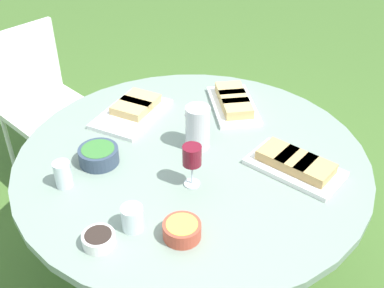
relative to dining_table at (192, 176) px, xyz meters
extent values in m
plane|color=#446B2B|center=(0.00, 0.00, -0.63)|extent=(40.00, 40.00, 0.00)
cylinder|color=#4C4C51|center=(0.00, 0.00, -0.62)|extent=(0.56, 0.56, 0.02)
cylinder|color=#4C4C51|center=(0.00, 0.00, -0.27)|extent=(0.11, 0.11, 0.68)
cylinder|color=gray|center=(0.00, 0.00, 0.08)|extent=(1.40, 1.40, 0.03)
cube|color=silver|center=(0.54, -1.00, -0.18)|extent=(0.59, 0.58, 0.04)
cube|color=silver|center=(0.63, -1.17, 0.05)|extent=(0.40, 0.24, 0.42)
cylinder|color=silver|center=(0.62, -0.74, -0.41)|extent=(0.03, 0.03, 0.43)
cylinder|color=silver|center=(0.28, -0.93, -0.41)|extent=(0.03, 0.03, 0.43)
cylinder|color=silver|center=(0.80, -1.07, -0.41)|extent=(0.03, 0.03, 0.43)
cylinder|color=silver|center=(0.46, -1.25, -0.41)|extent=(0.03, 0.03, 0.43)
cylinder|color=silver|center=(-0.04, -0.06, 0.19)|extent=(0.10, 0.10, 0.18)
cone|color=silver|center=(0.00, -0.06, 0.27)|extent=(0.02, 0.02, 0.02)
cylinder|color=silver|center=(0.05, 0.16, 0.10)|extent=(0.06, 0.06, 0.01)
cylinder|color=silver|center=(0.05, 0.16, 0.15)|extent=(0.01, 0.01, 0.09)
cylinder|color=maroon|center=(0.05, 0.16, 0.23)|extent=(0.07, 0.07, 0.08)
cube|color=white|center=(0.17, -0.37, 0.11)|extent=(0.41, 0.42, 0.02)
cube|color=tan|center=(0.11, -0.42, 0.14)|extent=(0.19, 0.19, 0.04)
cube|color=tan|center=(0.17, -0.37, 0.14)|extent=(0.19, 0.19, 0.04)
cube|color=white|center=(-0.35, 0.20, 0.11)|extent=(0.36, 0.40, 0.02)
cube|color=tan|center=(-0.31, 0.13, 0.14)|extent=(0.17, 0.17, 0.04)
cube|color=tan|center=(-0.35, 0.20, 0.14)|extent=(0.17, 0.17, 0.04)
cube|color=tan|center=(-0.39, 0.27, 0.14)|extent=(0.17, 0.17, 0.04)
cube|color=white|center=(-0.29, -0.30, 0.11)|extent=(0.24, 0.38, 0.02)
cube|color=tan|center=(-0.31, -0.38, 0.14)|extent=(0.14, 0.14, 0.04)
cube|color=tan|center=(-0.29, -0.30, 0.14)|extent=(0.14, 0.14, 0.04)
cube|color=tan|center=(-0.28, -0.22, 0.14)|extent=(0.14, 0.14, 0.04)
cylinder|color=#B74733|center=(0.16, 0.40, 0.13)|extent=(0.13, 0.13, 0.05)
cylinder|color=#E0C147|center=(0.16, 0.40, 0.14)|extent=(0.10, 0.10, 0.02)
cylinder|color=#334256|center=(0.36, -0.07, 0.13)|extent=(0.16, 0.16, 0.06)
cylinder|color=#387533|center=(0.36, -0.07, 0.15)|extent=(0.13, 0.13, 0.03)
cylinder|color=white|center=(0.42, 0.36, 0.12)|extent=(0.11, 0.11, 0.04)
cylinder|color=#2D231E|center=(0.42, 0.36, 0.13)|extent=(0.09, 0.09, 0.02)
cylinder|color=silver|center=(0.50, 0.03, 0.15)|extent=(0.06, 0.06, 0.10)
cylinder|color=silver|center=(0.30, 0.32, 0.15)|extent=(0.07, 0.07, 0.09)
camera|label=1|loc=(0.46, 1.46, 1.26)|focal=45.00mm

